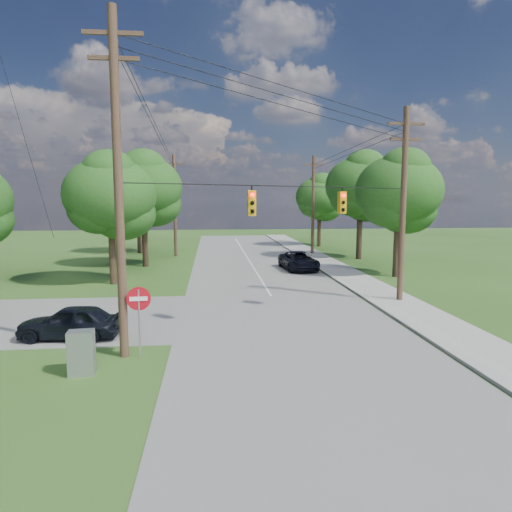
{
  "coord_description": "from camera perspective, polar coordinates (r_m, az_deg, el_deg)",
  "views": [
    {
      "loc": [
        -1.42,
        -15.86,
        5.62
      ],
      "look_at": [
        0.62,
        5.0,
        3.02
      ],
      "focal_mm": 32.0,
      "sensor_mm": 36.0,
      "label": 1
    }
  ],
  "objects": [
    {
      "name": "pole_north_w",
      "position": [
        46.0,
        -10.11,
        6.36
      ],
      "size": [
        2.0,
        0.32,
        10.0
      ],
      "color": "brown",
      "rests_on": "ground"
    },
    {
      "name": "car_cross_dark",
      "position": [
        20.03,
        -22.21,
        -7.64
      ],
      "size": [
        4.11,
        1.89,
        1.37
      ],
      "primitive_type": "imported",
      "rotation": [
        0.0,
        0.0,
        -1.64
      ],
      "color": "black",
      "rests_on": "cross_road"
    },
    {
      "name": "main_road",
      "position": [
        21.87,
        3.64,
        -7.79
      ],
      "size": [
        10.0,
        100.0,
        0.03
      ],
      "primitive_type": "cube",
      "color": "gray",
      "rests_on": "ground"
    },
    {
      "name": "sidewalk_east",
      "position": [
        23.84,
        19.86,
        -6.84
      ],
      "size": [
        2.6,
        100.0,
        0.12
      ],
      "primitive_type": "cube",
      "color": "#AAA99F",
      "rests_on": "ground"
    },
    {
      "name": "car_main_north",
      "position": [
        36.62,
        5.36,
        -0.6
      ],
      "size": [
        2.79,
        5.34,
        1.44
      ],
      "primitive_type": "imported",
      "rotation": [
        0.0,
        0.0,
        0.08
      ],
      "color": "black",
      "rests_on": "main_road"
    },
    {
      "name": "tree_e_mid",
      "position": [
        44.13,
        12.95,
        8.57
      ],
      "size": [
        6.6,
        6.6,
        9.64
      ],
      "color": "#402C20",
      "rests_on": "ground"
    },
    {
      "name": "tree_e_near",
      "position": [
        34.58,
        17.42,
        7.8
      ],
      "size": [
        6.2,
        6.2,
        8.81
      ],
      "color": "#402C20",
      "rests_on": "ground"
    },
    {
      "name": "tree_w_near",
      "position": [
        31.55,
        -17.77,
        7.29
      ],
      "size": [
        6.0,
        6.0,
        8.4
      ],
      "color": "#402C20",
      "rests_on": "ground"
    },
    {
      "name": "traffic_signals",
      "position": [
        20.67,
        5.54,
        6.7
      ],
      "size": [
        4.91,
        3.27,
        1.05
      ],
      "color": "#ECB10D",
      "rests_on": "ground"
    },
    {
      "name": "do_not_enter_sign",
      "position": [
        16.74,
        -14.43,
        -6.14
      ],
      "size": [
        0.86,
        0.13,
        2.57
      ],
      "rotation": [
        0.0,
        0.0,
        0.09
      ],
      "color": "#95989B",
      "rests_on": "ground"
    },
    {
      "name": "tree_e_far",
      "position": [
        55.39,
        7.97,
        7.32
      ],
      "size": [
        5.8,
        5.8,
        8.32
      ],
      "color": "#402C20",
      "rests_on": "ground"
    },
    {
      "name": "power_lines",
      "position": [
        27.78,
        0.51,
        14.38
      ],
      "size": [
        13.93,
        29.62,
        4.93
      ],
      "color": "black",
      "rests_on": "ground"
    },
    {
      "name": "tree_w_mid",
      "position": [
        39.27,
        -13.9,
        8.27
      ],
      "size": [
        6.4,
        6.4,
        9.22
      ],
      "color": "#402C20",
      "rests_on": "ground"
    },
    {
      "name": "pole_north_e",
      "position": [
        47.01,
        7.14,
        6.42
      ],
      "size": [
        2.0,
        0.32,
        10.0
      ],
      "color": "brown",
      "rests_on": "ground"
    },
    {
      "name": "control_cabinet",
      "position": [
        16.01,
        -20.99,
        -11.23
      ],
      "size": [
        0.85,
        0.64,
        1.44
      ],
      "primitive_type": "cube",
      "rotation": [
        0.0,
        0.0,
        0.09
      ],
      "color": "#95989B",
      "rests_on": "ground"
    },
    {
      "name": "pole_sw",
      "position": [
        16.58,
        -16.84,
        8.87
      ],
      "size": [
        2.0,
        0.32,
        12.0
      ],
      "color": "brown",
      "rests_on": "ground"
    },
    {
      "name": "tree_w_far",
      "position": [
        49.45,
        -14.53,
        7.58
      ],
      "size": [
        6.0,
        6.0,
        8.73
      ],
      "color": "#402C20",
      "rests_on": "ground"
    },
    {
      "name": "pole_ne",
      "position": [
        26.0,
        17.92,
        6.4
      ],
      "size": [
        2.0,
        0.32,
        10.5
      ],
      "color": "brown",
      "rests_on": "ground"
    },
    {
      "name": "ground",
      "position": [
        16.89,
        -0.45,
        -12.37
      ],
      "size": [
        140.0,
        140.0,
        0.0
      ],
      "primitive_type": "plane",
      "color": "#2E511B",
      "rests_on": "ground"
    }
  ]
}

